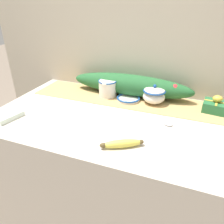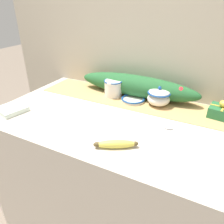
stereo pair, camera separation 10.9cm
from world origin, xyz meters
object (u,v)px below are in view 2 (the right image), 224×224
sugar_bowl (159,97)px  gift_box (223,111)px  cream_pitcher (113,87)px  small_dish (133,99)px  napkin_stack (12,109)px  spoon (166,127)px  banana (116,144)px

sugar_bowl → gift_box: bearing=2.0°
cream_pitcher → small_dish: (0.14, -0.02, -0.04)m
sugar_bowl → napkin_stack: size_ratio=0.96×
napkin_stack → gift_box: 1.12m
cream_pitcher → gift_box: cream_pitcher is taller
sugar_bowl → spoon: (0.11, -0.22, -0.05)m
cream_pitcher → sugar_bowl: sugar_bowl is taller
spoon → cream_pitcher: bearing=156.3°
gift_box → spoon: bearing=-134.2°
spoon → gift_box: 0.33m
banana → cream_pitcher: bearing=118.2°
spoon → napkin_stack: bearing=-159.3°
cream_pitcher → banana: bearing=-61.8°
cream_pitcher → gift_box: bearing=1.0°
banana → sugar_bowl: bearing=85.5°
sugar_bowl → banana: bearing=-94.5°
sugar_bowl → small_dish: (-0.15, -0.02, -0.04)m
sugar_bowl → small_dish: size_ratio=0.92×
napkin_stack → small_dish: bearing=38.1°
cream_pitcher → spoon: (0.40, -0.22, -0.05)m
spoon → banana: bearing=-114.8°
banana → napkin_stack: banana is taller
sugar_bowl → gift_box: (0.34, 0.01, -0.02)m
cream_pitcher → small_dish: size_ratio=0.94×
napkin_stack → gift_box: bearing=23.9°
cream_pitcher → small_dish: 0.15m
banana → gift_box: gift_box is taller
banana → gift_box: size_ratio=1.23×
banana → small_dish: bearing=103.8°
spoon → napkin_stack: size_ratio=1.33×
sugar_bowl → banana: (-0.04, -0.47, -0.04)m
small_dish → napkin_stack: (-0.54, -0.42, -0.00)m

